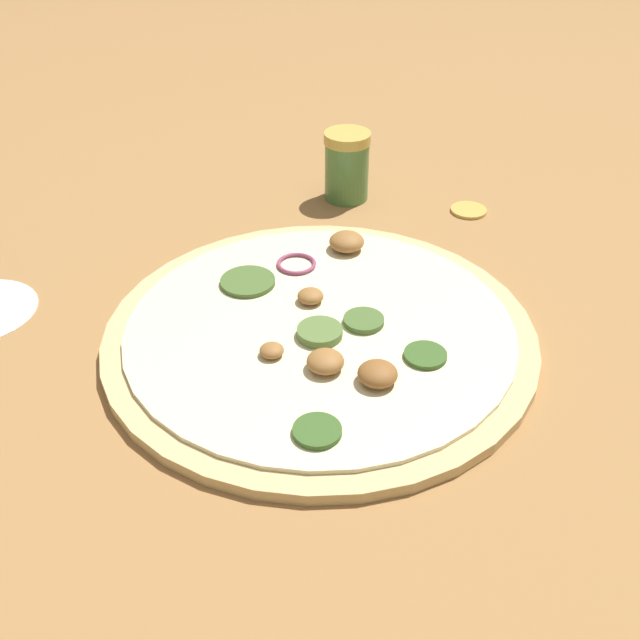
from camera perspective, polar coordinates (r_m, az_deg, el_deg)
ground_plane at (r=0.66m, az=-0.00°, el=-1.44°), size 3.00×3.00×0.00m
pizza at (r=0.66m, az=0.04°, el=-0.88°), size 0.38×0.38×0.03m
spice_jar at (r=0.88m, az=2.06°, el=11.67°), size 0.05×0.05×0.08m
loose_cap at (r=0.88m, az=11.27°, el=8.30°), size 0.04×0.04×0.01m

